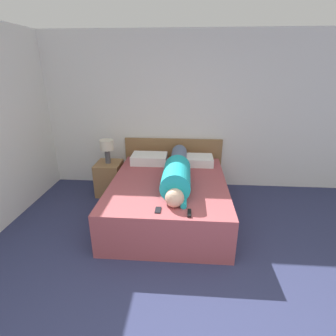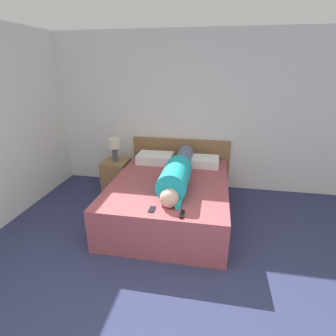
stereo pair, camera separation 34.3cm
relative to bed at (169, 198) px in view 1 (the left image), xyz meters
The scene contains 10 objects.
wall_back 1.57m from the bed, 79.33° to the left, with size 6.03×0.06×2.60m.
bed is the anchor object (origin of this frame).
headboard 1.11m from the bed, 90.00° to the left, with size 1.71×0.04×0.87m.
nightstand 1.25m from the bed, 148.03° to the left, with size 0.41×0.46×0.55m.
table_lamp 1.36m from the bed, 148.03° to the left, with size 0.22×0.22×0.39m.
person_lying 0.45m from the bed, 20.21° to the right, with size 0.36×1.76×0.36m.
pillow_near_headboard 0.86m from the bed, 117.96° to the left, with size 0.57×0.39×0.15m.
pillow_second 0.87m from the bed, 60.49° to the left, with size 0.54×0.39×0.13m.
tv_remote 0.95m from the bed, 71.73° to the right, with size 0.04×0.15×0.02m.
cell_phone 0.86m from the bed, 94.38° to the right, with size 0.06×0.13×0.01m.
Camera 1 is at (0.01, -0.93, 2.06)m, focal length 28.00 mm.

